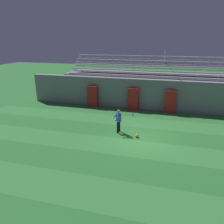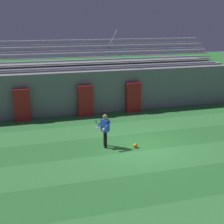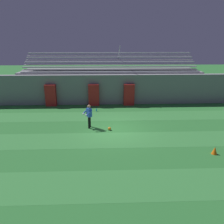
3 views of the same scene
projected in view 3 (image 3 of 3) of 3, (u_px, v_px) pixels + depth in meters
ground_plane at (114, 130)px, 15.03m from camera, size 80.00×80.00×0.00m
turf_stripe_near at (121, 185)px, 9.34m from camera, size 28.00×2.20×0.01m
turf_stripe_mid at (116, 140)px, 13.52m from camera, size 28.00×2.20×0.01m
turf_stripe_far at (113, 116)px, 17.70m from camera, size 28.00×2.20×0.01m
back_wall at (111, 89)px, 20.75m from camera, size 24.00×0.60×2.80m
padding_pillar_gate_left at (94, 95)px, 20.30m from camera, size 0.99×0.44×1.99m
padding_pillar_gate_right at (129, 95)px, 20.41m from camera, size 0.99×0.44×1.99m
padding_pillar_far_left at (51, 95)px, 20.16m from camera, size 0.99×0.44×1.99m
bleacher_stand at (110, 84)px, 22.94m from camera, size 18.00×4.05×5.43m
goalkeeper at (89, 115)px, 15.12m from camera, size 0.72×0.74×1.67m
soccer_ball at (109, 129)px, 14.94m from camera, size 0.22×0.22×0.22m
traffic_cone at (215, 150)px, 11.79m from camera, size 0.30×0.30×0.42m
water_bottle at (96, 110)px, 18.86m from camera, size 0.07×0.07×0.24m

